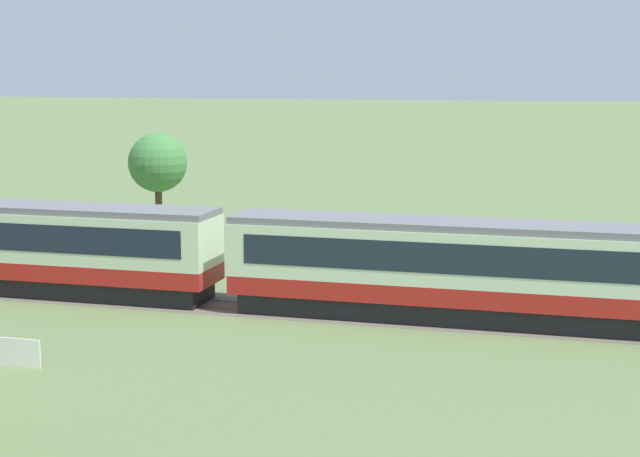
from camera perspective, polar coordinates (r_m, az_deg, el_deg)
passenger_train at (r=41.27m, az=8.99°, el=-2.22°), size 107.03×3.13×4.25m
railway_track at (r=42.13m, az=5.49°, el=-5.19°), size 155.99×3.60×0.04m
yard_tree_1 at (r=59.78m, az=-9.42°, el=3.76°), size 3.55×3.55×6.73m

